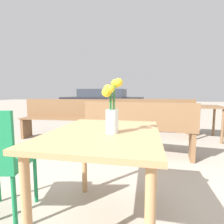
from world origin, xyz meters
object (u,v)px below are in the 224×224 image
at_px(table_front, 104,146).
at_px(bench_middle, 138,126).
at_px(table_back, 204,111).
at_px(bench_far, 150,115).
at_px(bench_near, 65,117).
at_px(parked_car, 103,100).
at_px(flower_vase, 112,110).

distance_m(table_front, bench_middle, 1.58).
bearing_deg(table_back, bench_far, 176.06).
distance_m(bench_near, bench_far, 1.94).
height_order(table_front, bench_far, bench_far).
bearing_deg(parked_car, table_back, -53.67).
bearing_deg(table_front, parked_car, 107.56).
bearing_deg(bench_far, bench_near, -155.45).
bearing_deg(parked_car, table_front, -72.44).
bearing_deg(bench_near, table_back, 14.06).
height_order(bench_near, table_back, bench_near).
xyz_separation_m(table_front, flower_vase, (0.07, -0.05, 0.26)).
bearing_deg(table_front, bench_far, 86.50).
distance_m(bench_middle, parked_car, 7.32).
bearing_deg(flower_vase, bench_middle, 90.08).
relative_size(bench_near, parked_car, 0.42).
bearing_deg(table_front, flower_vase, -35.33).
bearing_deg(bench_near, flower_vase, -54.39).
bearing_deg(flower_vase, parked_car, 107.88).
distance_m(bench_near, table_back, 2.99).
relative_size(flower_vase, table_back, 0.43).
bearing_deg(parked_car, bench_near, -80.04).
relative_size(table_front, table_back, 1.22).
xyz_separation_m(bench_middle, table_back, (1.26, 1.40, 0.12)).
height_order(table_front, bench_near, bench_near).
height_order(flower_vase, bench_middle, flower_vase).
distance_m(bench_far, table_back, 1.15).
xyz_separation_m(flower_vase, bench_middle, (-0.00, 1.62, -0.41)).
relative_size(flower_vase, bench_far, 0.18).
bearing_deg(table_back, table_front, -114.03).
relative_size(bench_near, bench_middle, 1.10).
height_order(table_back, parked_car, parked_car).
distance_m(table_front, bench_far, 3.06).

